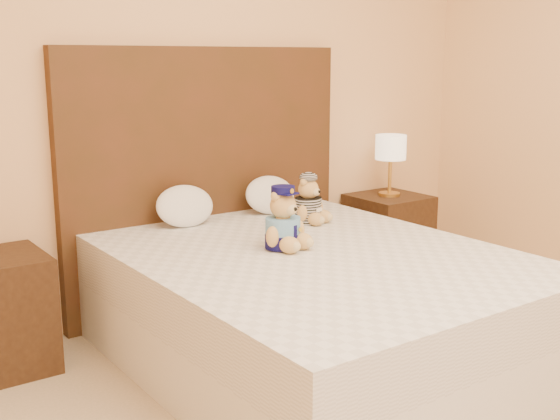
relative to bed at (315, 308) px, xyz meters
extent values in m
cube|color=#EDBA81|center=(0.00, 1.05, 1.07)|extent=(4.00, 0.04, 2.70)
cube|color=white|center=(0.00, 0.00, -0.13)|extent=(1.60, 2.00, 0.30)
cube|color=silver|center=(0.00, 0.00, 0.15)|extent=(1.60, 2.00, 0.25)
cube|color=#4B2716|center=(0.00, 1.01, 0.47)|extent=(1.75, 0.08, 1.50)
cube|color=#3B2413|center=(1.25, 0.80, 0.00)|extent=(0.45, 0.45, 0.55)
cylinder|color=gold|center=(1.25, 0.80, 0.28)|extent=(0.14, 0.14, 0.02)
cylinder|color=gold|center=(1.25, 0.80, 0.41)|extent=(0.02, 0.02, 0.26)
cylinder|color=#F4E3BF|center=(1.25, 0.80, 0.59)|extent=(0.20, 0.20, 0.16)
ellipsoid|color=white|center=(-0.24, 0.83, 0.39)|extent=(0.34, 0.22, 0.24)
ellipsoid|color=white|center=(0.32, 0.83, 0.39)|extent=(0.33, 0.21, 0.23)
camera|label=1|loc=(-1.97, -2.47, 1.17)|focal=45.00mm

